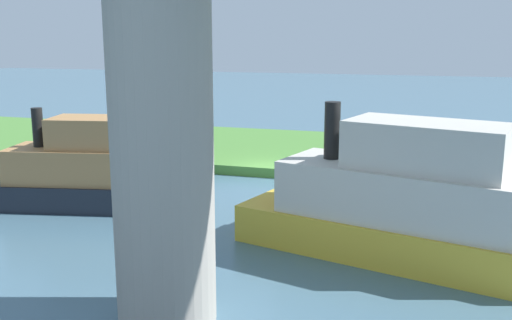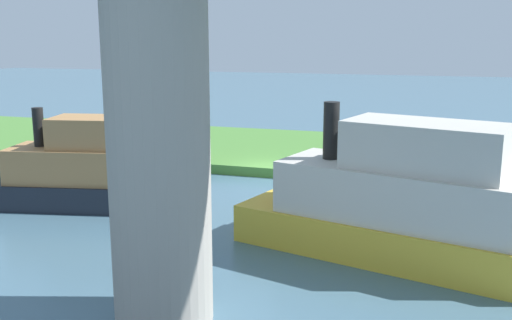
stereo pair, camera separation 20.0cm
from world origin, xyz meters
The scene contains 7 objects.
ground_plane centered at (0.00, 0.00, 0.00)m, with size 160.00×160.00×0.00m, color #476B7F.
grassy_bank centered at (0.00, -6.00, 0.25)m, with size 80.00×12.00×0.50m, color #4C8438.
bridge_pylon centered at (-1.51, 15.04, 4.79)m, with size 2.45×2.45×9.57m, color #9E998E.
person_on_bank centered at (4.12, -1.54, 1.20)m, with size 0.51×0.51×1.39m.
mooring_post centered at (-6.97, -1.40, 0.91)m, with size 0.20×0.20×0.81m, color brown.
skiff_small centered at (-6.62, 8.94, 1.80)m, with size 10.01×5.57×4.86m.
pontoon_yellow centered at (5.98, 6.89, 1.52)m, with size 8.39×4.19×4.10m.
Camera 1 is at (-7.59, 27.54, 7.02)m, focal length 41.39 mm.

